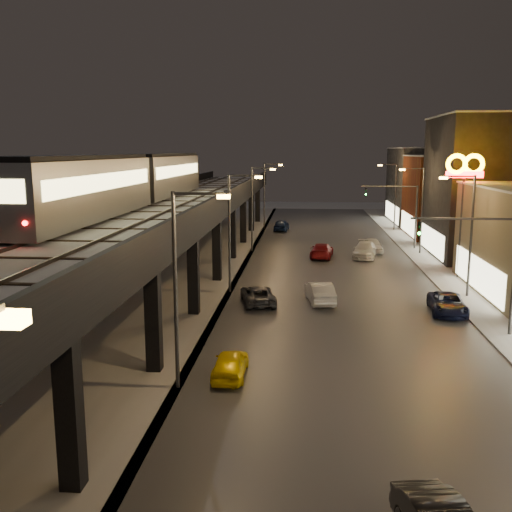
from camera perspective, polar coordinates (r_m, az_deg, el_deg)
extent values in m
cube|color=#46474D|center=(47.41, 7.91, -2.63)|extent=(17.00, 120.00, 0.06)
cube|color=#9FA1A8|center=(48.95, 19.69, -2.68)|extent=(4.00, 120.00, 0.14)
cube|color=#9FA1A8|center=(48.60, -8.21, -2.31)|extent=(11.00, 120.00, 0.06)
cube|color=black|center=(44.77, -9.27, 4.06)|extent=(9.00, 100.00, 1.00)
cube|color=black|center=(19.45, -18.16, -14.55)|extent=(0.70, 0.70, 5.30)
cube|color=black|center=(31.04, -23.59, -5.46)|extent=(0.70, 0.70, 5.30)
cube|color=black|center=(28.29, -10.22, -6.23)|extent=(0.70, 0.70, 5.30)
cube|color=black|center=(28.88, -17.49, -1.10)|extent=(8.00, 0.60, 0.50)
cube|color=black|center=(39.82, -16.78, -1.64)|extent=(0.70, 0.70, 5.30)
cube|color=black|center=(37.72, -6.27, -1.91)|extent=(0.70, 0.70, 5.30)
cube|color=black|center=(38.16, -11.81, 1.90)|extent=(8.00, 0.60, 0.50)
cube|color=black|center=(49.07, -12.50, 0.79)|extent=(0.70, 0.70, 5.30)
cube|color=black|center=(47.38, -3.93, 0.68)|extent=(0.70, 0.70, 5.30)
cube|color=black|center=(47.74, -8.37, 3.70)|extent=(8.00, 0.60, 0.50)
cube|color=black|center=(58.57, -9.59, 2.44)|extent=(0.70, 0.70, 5.30)
cube|color=black|center=(57.16, -2.38, 2.38)|extent=(0.70, 0.70, 5.30)
cube|color=black|center=(57.46, -6.08, 4.89)|extent=(8.00, 0.60, 0.50)
cube|color=black|center=(68.21, -7.49, 3.62)|extent=(0.70, 0.70, 5.30)
cube|color=black|center=(67.01, -1.29, 3.59)|extent=(0.70, 0.70, 5.30)
cube|color=black|center=(67.26, -4.45, 5.72)|extent=(8.00, 0.60, 0.50)
cube|color=black|center=(77.94, -5.91, 4.51)|extent=(0.70, 0.70, 5.30)
cube|color=black|center=(76.89, -0.47, 4.48)|extent=(0.70, 0.70, 5.30)
cube|color=black|center=(77.11, -3.23, 6.35)|extent=(8.00, 0.60, 0.50)
cube|color=black|center=(87.74, -4.68, 5.19)|extent=(0.70, 0.70, 5.30)
cube|color=black|center=(86.80, 0.16, 5.17)|extent=(0.70, 0.70, 5.30)
cube|color=black|center=(87.00, -2.28, 6.83)|extent=(8.00, 0.60, 0.50)
cube|color=#B2B7C1|center=(44.71, -9.29, 4.80)|extent=(8.40, 100.00, 0.16)
cube|color=#332D28|center=(45.59, -13.24, 4.97)|extent=(0.08, 98.00, 0.16)
cube|color=#332D28|center=(45.17, -11.50, 4.99)|extent=(0.08, 98.00, 0.16)
cube|color=#332D28|center=(44.40, -7.69, 5.01)|extent=(0.08, 98.00, 0.16)
cube|color=#332D28|center=(44.10, -5.86, 5.02)|extent=(0.08, 98.00, 0.16)
cube|color=black|center=(31.41, -15.56, 2.39)|extent=(7.80, 0.24, 0.06)
cube|color=black|center=(46.63, -8.69, 5.18)|extent=(7.80, 0.24, 0.06)
cube|color=black|center=(62.24, -5.22, 6.57)|extent=(7.80, 0.24, 0.06)
cube|color=black|center=(78.01, -3.13, 7.38)|extent=(7.80, 0.24, 0.06)
cube|color=black|center=(43.80, -3.76, 5.42)|extent=(0.30, 100.00, 1.10)
cube|color=black|center=(45.93, -14.60, 5.34)|extent=(0.30, 100.00, 1.10)
cube|color=#FFF6C4|center=(45.94, 21.28, -1.67)|extent=(0.10, 12.00, 2.40)
cube|color=black|center=(62.21, 22.92, 6.26)|extent=(12.00, 13.00, 14.00)
cube|color=#FFF6C4|center=(61.20, 17.17, 1.47)|extent=(0.10, 10.40, 2.40)
cube|color=#B2B7C1|center=(62.19, 23.40, 12.77)|extent=(12.20, 13.20, 0.16)
cube|color=maroon|center=(75.76, 19.61, 5.57)|extent=(12.00, 12.00, 10.00)
cube|color=#FFF6C4|center=(74.81, 14.96, 3.15)|extent=(0.10, 9.60, 2.40)
cube|color=#B2B7C1|center=(75.55, 19.85, 9.41)|extent=(12.20, 12.20, 0.16)
cube|color=#323233|center=(89.32, 17.40, 6.68)|extent=(12.00, 16.00, 11.00)
cube|color=#FFF6C4|center=(88.55, 13.43, 4.31)|extent=(0.10, 12.80, 2.40)
cube|color=#B2B7C1|center=(89.17, 17.60, 10.25)|extent=(12.20, 16.20, 0.16)
cube|color=gold|center=(7.31, -23.95, -5.76)|extent=(0.55, 0.28, 0.18)
cylinder|color=#38383A|center=(25.55, -8.06, -3.68)|extent=(0.18, 0.18, 9.00)
cube|color=#38383A|center=(24.62, -5.81, 6.22)|extent=(2.20, 0.12, 0.12)
cube|color=gold|center=(24.45, -3.26, 5.95)|extent=(0.55, 0.28, 0.18)
cylinder|color=#38383A|center=(42.95, -2.67, 2.17)|extent=(0.18, 0.18, 9.00)
cube|color=#38383A|center=(42.41, -1.24, 8.05)|extent=(2.20, 0.12, 0.12)
cube|color=gold|center=(42.31, 0.26, 7.88)|extent=(0.55, 0.28, 0.18)
cylinder|color=#38383A|center=(44.23, 20.70, 1.74)|extent=(0.18, 0.18, 9.00)
cube|color=#38383A|center=(43.54, 19.67, 7.51)|extent=(2.20, 0.12, 0.12)
cube|color=gold|center=(43.29, 18.24, 7.42)|extent=(0.55, 0.28, 0.18)
cylinder|color=#38383A|center=(60.71, -0.41, 4.63)|extent=(0.18, 0.18, 9.00)
cube|color=#38383A|center=(60.32, 0.64, 8.78)|extent=(2.20, 0.12, 0.12)
cube|color=gold|center=(60.25, 1.69, 8.66)|extent=(0.55, 0.28, 0.18)
cylinder|color=#38383A|center=(61.62, 16.26, 4.29)|extent=(0.18, 0.18, 9.00)
cube|color=#38383A|center=(61.13, 15.45, 8.43)|extent=(2.20, 0.12, 0.12)
cube|color=gold|center=(60.94, 14.41, 8.36)|extent=(0.55, 0.28, 0.18)
cylinder|color=#38383A|center=(78.57, 0.83, 5.96)|extent=(0.18, 0.18, 9.00)
cube|color=#38383A|center=(78.28, 1.66, 9.17)|extent=(2.20, 0.12, 0.12)
cube|color=gold|center=(78.22, 2.47, 9.07)|extent=(0.55, 0.28, 0.18)
cylinder|color=#38383A|center=(79.28, 13.77, 5.71)|extent=(0.18, 0.18, 9.00)
cube|color=#38383A|center=(78.90, 13.11, 8.91)|extent=(2.20, 0.12, 0.12)
cube|color=gold|center=(78.76, 12.30, 8.86)|extent=(0.55, 0.28, 0.18)
cube|color=#38383A|center=(34.53, 20.12, 3.52)|extent=(6.00, 0.12, 0.12)
imported|color=black|center=(34.03, 16.00, 2.81)|extent=(0.20, 0.16, 1.00)
sphere|color=#0CFF26|center=(33.91, 16.02, 2.36)|extent=(0.18, 0.18, 0.18)
cylinder|color=#38383A|center=(64.65, 15.70, 3.70)|extent=(0.20, 0.20, 7.00)
cube|color=#38383A|center=(63.87, 13.19, 6.80)|extent=(6.00, 0.12, 0.12)
imported|color=black|center=(63.60, 10.93, 6.42)|extent=(0.20, 0.16, 1.00)
sphere|color=#0CFF26|center=(63.47, 10.94, 6.19)|extent=(0.18, 0.18, 0.18)
cube|color=gray|center=(36.27, -16.97, 6.39)|extent=(3.13, 18.90, 3.56)
cube|color=black|center=(36.20, -17.13, 9.42)|extent=(2.81, 18.36, 0.27)
cube|color=#E9D684|center=(36.86, -19.30, 7.08)|extent=(0.05, 17.28, 0.97)
cube|color=#E9D684|center=(35.68, -14.64, 7.23)|extent=(0.05, 17.28, 0.97)
cube|color=gray|center=(55.36, -9.20, 7.97)|extent=(3.13, 18.90, 3.56)
cube|color=black|center=(55.31, -9.26, 9.96)|extent=(2.81, 18.36, 0.27)
cube|color=#E9D684|center=(55.75, -10.80, 8.44)|extent=(0.05, 17.28, 0.97)
cube|color=#E9D684|center=(54.98, -7.61, 8.51)|extent=(0.05, 17.28, 0.97)
sphere|color=#FF0C0C|center=(27.30, -22.13, 3.05)|extent=(0.22, 0.22, 0.22)
imported|color=#EDCB00|center=(27.69, -2.60, -10.83)|extent=(1.53, 3.80, 1.29)
imported|color=silver|center=(40.83, 6.39, -3.69)|extent=(2.26, 4.73, 1.50)
imported|color=#3F4249|center=(40.28, 0.19, -3.97)|extent=(3.06, 4.99, 1.29)
imported|color=maroon|center=(57.81, 6.60, 0.49)|extent=(2.65, 5.25, 1.46)
imported|color=#111E40|center=(77.05, 2.56, 3.07)|extent=(2.15, 4.58, 1.52)
imported|color=#13183B|center=(39.99, 18.61, -4.62)|extent=(2.56, 4.92, 1.33)
imported|color=silver|center=(58.61, 10.82, 0.54)|extent=(3.06, 5.58, 1.53)
imported|color=silver|center=(61.89, 11.58, 1.00)|extent=(1.97, 4.38, 1.46)
cylinder|color=#38383A|center=(50.80, 19.81, 2.54)|extent=(0.24, 0.24, 8.46)
cube|color=#FF0C0C|center=(50.43, 20.13, 7.66)|extent=(2.96, 0.25, 0.53)
torus|color=#E2AD00|center=(50.23, 19.43, 8.66)|extent=(1.73, 0.46, 1.71)
torus|color=#E2AD00|center=(50.58, 20.95, 8.58)|extent=(1.73, 0.46, 1.71)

